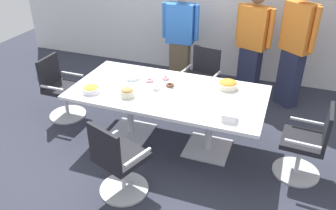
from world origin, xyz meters
TOP-DOWN VIEW (x-y plane):
  - ground_plane at (0.00, 0.00)m, footprint 10.00×10.00m
  - conference_table at (0.00, 0.00)m, footprint 2.40×1.20m
  - office_chair_0 at (1.70, -0.09)m, footprint 0.57×0.57m
  - office_chair_1 at (0.14, 1.10)m, footprint 0.62×0.62m
  - office_chair_2 at (-1.70, 0.08)m, footprint 0.54×0.54m
  - office_chair_3 at (-0.15, -1.10)m, footprint 0.69×0.69m
  - person_standing_0 at (-0.39, 1.62)m, footprint 0.61×0.24m
  - person_standing_1 at (0.77, 1.71)m, footprint 0.60×0.35m
  - person_standing_2 at (1.40, 1.60)m, footprint 0.54×0.44m
  - snack_bowl_chips_yellow at (-0.88, -0.36)m, footprint 0.21×0.21m
  - snack_bowl_cookies at (-0.41, -0.30)m, footprint 0.17×0.17m
  - snack_bowl_chips_orange at (0.68, 0.33)m, footprint 0.25×0.25m
  - donut_platter at (-0.16, 0.14)m, footprint 0.41×0.41m
  - plate_stack at (-0.57, 0.17)m, footprint 0.18×0.18m
  - napkin_pile at (0.85, -0.40)m, footprint 0.15×0.15m

SIDE VIEW (x-z plane):
  - ground_plane at x=0.00m, z-range -0.01..0.00m
  - office_chair_0 at x=1.70m, z-range -0.05..0.86m
  - office_chair_1 at x=0.14m, z-range -0.05..0.86m
  - office_chair_2 at x=-1.70m, z-range -0.05..0.86m
  - office_chair_3 at x=-0.15m, z-range -0.05..0.86m
  - conference_table at x=0.00m, z-range 0.25..1.00m
  - donut_platter at x=-0.16m, z-range 0.74..0.79m
  - plate_stack at x=-0.57m, z-range 0.75..0.79m
  - napkin_pile at x=0.85m, z-range 0.75..0.84m
  - snack_bowl_chips_yellow at x=-0.88m, z-range 0.75..0.85m
  - snack_bowl_chips_orange at x=0.68m, z-range 0.75..0.86m
  - snack_bowl_cookies at x=-0.41m, z-range 0.75..0.87m
  - person_standing_0 at x=-0.39m, z-range 0.03..1.71m
  - person_standing_1 at x=0.77m, z-range 0.04..1.76m
  - person_standing_2 at x=1.40m, z-range 0.05..1.92m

